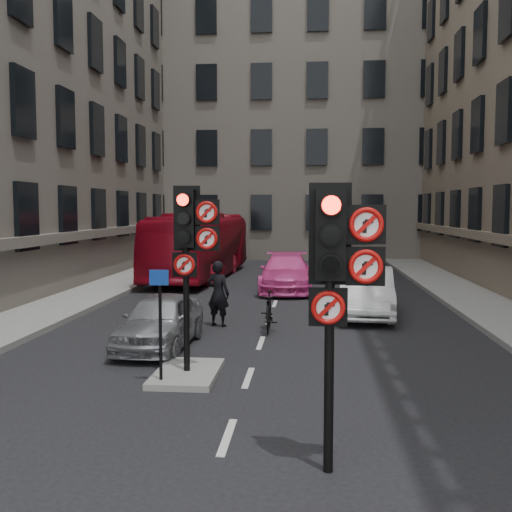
% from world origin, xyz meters
% --- Properties ---
extents(ground, '(120.00, 120.00, 0.00)m').
position_xyz_m(ground, '(0.00, 0.00, 0.00)').
color(ground, black).
rests_on(ground, ground).
extents(pavement_left, '(3.00, 50.00, 0.16)m').
position_xyz_m(pavement_left, '(-7.20, 12.00, 0.08)').
color(pavement_left, gray).
rests_on(pavement_left, ground).
extents(pavement_right, '(3.00, 50.00, 0.16)m').
position_xyz_m(pavement_right, '(7.20, 12.00, 0.08)').
color(pavement_right, gray).
rests_on(pavement_right, ground).
extents(centre_island, '(1.20, 2.00, 0.12)m').
position_xyz_m(centre_island, '(-1.20, 5.00, 0.06)').
color(centre_island, gray).
rests_on(centre_island, ground).
extents(building_far, '(30.00, 14.00, 20.00)m').
position_xyz_m(building_far, '(0.00, 38.00, 10.00)').
color(building_far, '#6A625A').
rests_on(building_far, ground).
extents(signal_near, '(0.91, 0.40, 3.58)m').
position_xyz_m(signal_near, '(1.49, 0.99, 2.58)').
color(signal_near, black).
rests_on(signal_near, ground).
extents(signal_far, '(0.91, 0.40, 3.58)m').
position_xyz_m(signal_far, '(-1.11, 4.99, 2.70)').
color(signal_far, black).
rests_on(signal_far, centre_island).
extents(car_silver, '(1.64, 3.79, 1.27)m').
position_xyz_m(car_silver, '(-2.32, 7.35, 0.64)').
color(car_silver, '#9EA1A5').
rests_on(car_silver, ground).
extents(car_white, '(1.89, 4.56, 1.47)m').
position_xyz_m(car_white, '(2.89, 11.96, 0.73)').
color(car_white, silver).
rests_on(car_white, ground).
extents(car_pink, '(2.10, 4.98, 1.43)m').
position_xyz_m(car_pink, '(0.26, 17.23, 0.72)').
color(car_pink, '#EB459D').
rests_on(car_pink, ground).
extents(bus_red, '(3.23, 11.04, 3.04)m').
position_xyz_m(bus_red, '(-3.93, 21.36, 1.52)').
color(bus_red, maroon).
rests_on(bus_red, ground).
extents(motorcycle, '(0.53, 1.75, 1.05)m').
position_xyz_m(motorcycle, '(0.10, 9.47, 0.52)').
color(motorcycle, black).
rests_on(motorcycle, ground).
extents(motorcyclist, '(0.78, 0.65, 1.82)m').
position_xyz_m(motorcyclist, '(-1.34, 9.98, 0.91)').
color(motorcyclist, black).
rests_on(motorcyclist, ground).
extents(info_sign, '(0.35, 0.11, 2.03)m').
position_xyz_m(info_sign, '(-1.55, 4.33, 1.43)').
color(info_sign, black).
rests_on(info_sign, centre_island).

